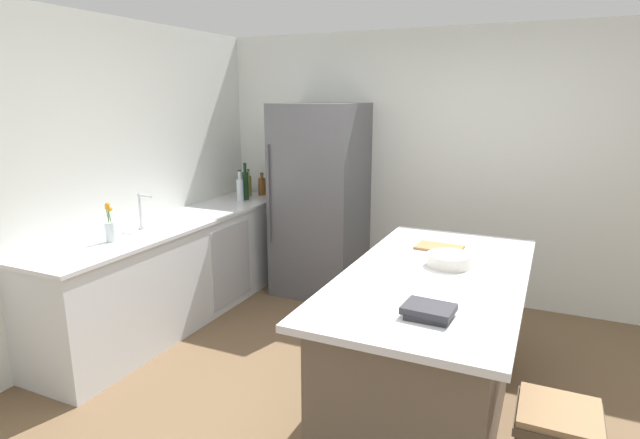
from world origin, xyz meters
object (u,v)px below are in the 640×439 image
Objects in this scene: olive_oil_bottle at (249,185)px; cookbook_stack at (429,311)px; soda_bottle at (240,189)px; cutting_board at (439,247)px; hot_sauce_bottle at (246,190)px; wine_bottle at (245,185)px; sink_faucet at (141,211)px; flower_vase at (110,228)px; mixing_bowl at (449,260)px; kitchen_island at (431,343)px; bar_stool at (557,433)px; refrigerator at (320,200)px; whiskey_bottle at (262,186)px.

olive_oil_bottle is 1.16× the size of cookbook_stack.
olive_oil_bottle is 0.30m from soda_bottle.
cutting_board is (-0.20, 1.17, -0.02)m from cookbook_stack.
wine_bottle is (0.07, -0.10, 0.08)m from hot_sauce_bottle.
sink_faucet is at bearing -93.94° from soda_bottle.
flower_vase is 2.47m from mixing_bowl.
sink_faucet is 0.39m from flower_vase.
wine_bottle is at bearing 146.73° from kitchen_island.
cookbook_stack is 0.77× the size of cutting_board.
sink_faucet is (-2.44, 0.13, 0.60)m from kitchen_island.
bar_stool is 2.57× the size of cookbook_stack.
soda_bottle reaches higher than hot_sauce_bottle.
cookbook_stack is (2.45, -2.08, -0.08)m from soda_bottle.
wine_bottle is 0.10m from soda_bottle.
cookbook_stack reaches higher than bar_stool.
cookbook_stack is (2.54, -0.77, -0.11)m from sink_faucet.
flower_vase is (-3.10, 0.48, 0.48)m from bar_stool.
hot_sauce_bottle is at bearing 88.82° from sink_faucet.
hot_sauce_bottle is (-0.02, 1.89, -0.02)m from flower_vase.
wine_bottle is at bearing 88.60° from flower_vase.
refrigerator reaches higher than kitchen_island.
cutting_board is (2.35, 0.40, -0.13)m from sink_faucet.
bar_stool is 3.79m from soda_bottle.
whiskey_bottle is at bearing 88.07° from flower_vase.
soda_bottle is (0.08, -0.29, 0.01)m from olive_oil_bottle.
bar_stool is at bearing -35.27° from soda_bottle.
olive_oil_bottle is (-0.11, -0.10, 0.02)m from whiskey_bottle.
soda_bottle is (0.09, 1.31, -0.03)m from sink_faucet.
flower_vase reaches higher than mixing_bowl.
soda_bottle is 1.29× the size of cookbook_stack.
mixing_bowl is (2.39, -1.36, -0.10)m from wine_bottle.
wine_bottle reaches higher than bar_stool.
cookbook_stack is 0.82m from mixing_bowl.
olive_oil_bottle is at bearing 136.91° from cookbook_stack.
soda_bottle is 1.16× the size of mixing_bowl.
whiskey_bottle is at bearing 40.28° from olive_oil_bottle.
kitchen_island is 6.84× the size of flower_vase.
refrigerator reaches higher than olive_oil_bottle.
bar_stool is 2.32× the size of mixing_bowl.
olive_oil_bottle is at bearing 103.26° from hot_sauce_bottle.
cutting_board is at bearing -25.58° from hot_sauce_bottle.
flower_vase reaches higher than bar_stool.
wine_bottle reaches higher than cookbook_stack.
hot_sauce_bottle is at bearing -115.92° from whiskey_bottle.
whiskey_bottle is at bearing 166.77° from refrigerator.
wine_bottle is at bearing 143.52° from bar_stool.
soda_bottle is at bearing 86.06° from sink_faucet.
sink_faucet is at bearing -90.33° from olive_oil_bottle.
cookbook_stack is (2.51, -2.28, -0.03)m from hot_sauce_bottle.
soda_bottle is (0.06, -0.20, 0.05)m from hot_sauce_bottle.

